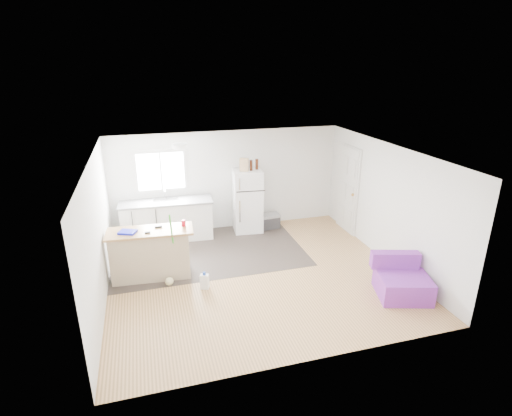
{
  "coord_description": "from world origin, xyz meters",
  "views": [
    {
      "loc": [
        -1.89,
        -6.58,
        3.9
      ],
      "look_at": [
        0.19,
        0.7,
        1.11
      ],
      "focal_mm": 28.0,
      "sensor_mm": 36.0,
      "label": 1
    }
  ],
  "objects_px": {
    "kitchen_cabinets": "(167,220)",
    "peninsula": "(151,254)",
    "cooler": "(270,221)",
    "cardboard_box": "(244,165)",
    "red_cup": "(184,223)",
    "purple_seat": "(401,281)",
    "bottle_left": "(251,165)",
    "blue_tray": "(128,232)",
    "refrigerator": "(247,201)",
    "bottle_right": "(257,164)",
    "mop": "(170,273)",
    "cleaner_jug": "(205,281)"
  },
  "relations": [
    {
      "from": "blue_tray",
      "to": "kitchen_cabinets",
      "type": "bearing_deg",
      "value": 65.03
    },
    {
      "from": "purple_seat",
      "to": "red_cup",
      "type": "xyz_separation_m",
      "value": [
        -3.56,
        1.88,
        0.77
      ]
    },
    {
      "from": "refrigerator",
      "to": "bottle_left",
      "type": "distance_m",
      "value": 0.89
    },
    {
      "from": "bottle_left",
      "to": "bottle_right",
      "type": "xyz_separation_m",
      "value": [
        0.16,
        0.07,
        0.0
      ]
    },
    {
      "from": "red_cup",
      "to": "cardboard_box",
      "type": "distance_m",
      "value": 2.34
    },
    {
      "from": "peninsula",
      "to": "bottle_right",
      "type": "relative_size",
      "value": 6.45
    },
    {
      "from": "cooler",
      "to": "cardboard_box",
      "type": "xyz_separation_m",
      "value": [
        -0.65,
        -0.04,
        1.48
      ]
    },
    {
      "from": "cardboard_box",
      "to": "refrigerator",
      "type": "bearing_deg",
      "value": 38.23
    },
    {
      "from": "kitchen_cabinets",
      "to": "peninsula",
      "type": "xyz_separation_m",
      "value": [
        -0.43,
        -1.7,
        0.02
      ]
    },
    {
      "from": "blue_tray",
      "to": "cleaner_jug",
      "type": "bearing_deg",
      "value": -28.59
    },
    {
      "from": "refrigerator",
      "to": "bottle_left",
      "type": "relative_size",
      "value": 6.07
    },
    {
      "from": "cleaner_jug",
      "to": "cardboard_box",
      "type": "height_order",
      "value": "cardboard_box"
    },
    {
      "from": "red_cup",
      "to": "cardboard_box",
      "type": "relative_size",
      "value": 0.4
    },
    {
      "from": "peninsula",
      "to": "cleaner_jug",
      "type": "xyz_separation_m",
      "value": [
        0.9,
        -0.7,
        -0.34
      ]
    },
    {
      "from": "blue_tray",
      "to": "bottle_left",
      "type": "xyz_separation_m",
      "value": [
        2.78,
        1.63,
        0.66
      ]
    },
    {
      "from": "refrigerator",
      "to": "bottle_right",
      "type": "height_order",
      "value": "bottle_right"
    },
    {
      "from": "cooler",
      "to": "bottle_left",
      "type": "height_order",
      "value": "bottle_left"
    },
    {
      "from": "mop",
      "to": "bottle_left",
      "type": "xyz_separation_m",
      "value": [
        2.1,
        1.98,
        1.41
      ]
    },
    {
      "from": "cooler",
      "to": "purple_seat",
      "type": "relative_size",
      "value": 0.47
    },
    {
      "from": "red_cup",
      "to": "mop",
      "type": "bearing_deg",
      "value": -130.25
    },
    {
      "from": "refrigerator",
      "to": "bottle_right",
      "type": "bearing_deg",
      "value": 3.51
    },
    {
      "from": "kitchen_cabinets",
      "to": "red_cup",
      "type": "distance_m",
      "value": 1.77
    },
    {
      "from": "red_cup",
      "to": "bottle_left",
      "type": "height_order",
      "value": "bottle_left"
    },
    {
      "from": "cooler",
      "to": "red_cup",
      "type": "bearing_deg",
      "value": -148.72
    },
    {
      "from": "kitchen_cabinets",
      "to": "bottle_right",
      "type": "relative_size",
      "value": 8.46
    },
    {
      "from": "cooler",
      "to": "blue_tray",
      "type": "height_order",
      "value": "blue_tray"
    },
    {
      "from": "cardboard_box",
      "to": "blue_tray",
      "type": "bearing_deg",
      "value": -148.0
    },
    {
      "from": "kitchen_cabinets",
      "to": "mop",
      "type": "bearing_deg",
      "value": -89.89
    },
    {
      "from": "purple_seat",
      "to": "cardboard_box",
      "type": "bearing_deg",
      "value": 136.43
    },
    {
      "from": "cleaner_jug",
      "to": "refrigerator",
      "type": "bearing_deg",
      "value": 80.66
    },
    {
      "from": "refrigerator",
      "to": "cooler",
      "type": "bearing_deg",
      "value": 2.35
    },
    {
      "from": "red_cup",
      "to": "bottle_right",
      "type": "xyz_separation_m",
      "value": [
        1.92,
        1.65,
        0.62
      ]
    },
    {
      "from": "cardboard_box",
      "to": "peninsula",
      "type": "bearing_deg",
      "value": -144.21
    },
    {
      "from": "refrigerator",
      "to": "blue_tray",
      "type": "xyz_separation_m",
      "value": [
        -2.71,
        -1.71,
        0.23
      ]
    },
    {
      "from": "bottle_left",
      "to": "bottle_right",
      "type": "bearing_deg",
      "value": 22.67
    },
    {
      "from": "kitchen_cabinets",
      "to": "blue_tray",
      "type": "relative_size",
      "value": 7.05
    },
    {
      "from": "red_cup",
      "to": "blue_tray",
      "type": "xyz_separation_m",
      "value": [
        -1.02,
        -0.05,
        -0.04
      ]
    },
    {
      "from": "cooler",
      "to": "bottle_left",
      "type": "relative_size",
      "value": 1.98
    },
    {
      "from": "kitchen_cabinets",
      "to": "mop",
      "type": "relative_size",
      "value": 1.5
    },
    {
      "from": "mop",
      "to": "blue_tray",
      "type": "relative_size",
      "value": 4.69
    },
    {
      "from": "peninsula",
      "to": "red_cup",
      "type": "height_order",
      "value": "red_cup"
    },
    {
      "from": "peninsula",
      "to": "cardboard_box",
      "type": "height_order",
      "value": "cardboard_box"
    },
    {
      "from": "peninsula",
      "to": "blue_tray",
      "type": "relative_size",
      "value": 5.37
    },
    {
      "from": "kitchen_cabinets",
      "to": "blue_tray",
      "type": "bearing_deg",
      "value": -111.67
    },
    {
      "from": "purple_seat",
      "to": "red_cup",
      "type": "relative_size",
      "value": 8.77
    },
    {
      "from": "blue_tray",
      "to": "cardboard_box",
      "type": "distance_m",
      "value": 3.16
    },
    {
      "from": "cardboard_box",
      "to": "cleaner_jug",
      "type": "bearing_deg",
      "value": -120.21
    },
    {
      "from": "cooler",
      "to": "red_cup",
      "type": "xyz_separation_m",
      "value": [
        -2.25,
        -1.63,
        0.84
      ]
    },
    {
      "from": "refrigerator",
      "to": "cardboard_box",
      "type": "relative_size",
      "value": 5.06
    },
    {
      "from": "peninsula",
      "to": "cooler",
      "type": "height_order",
      "value": "peninsula"
    }
  ]
}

